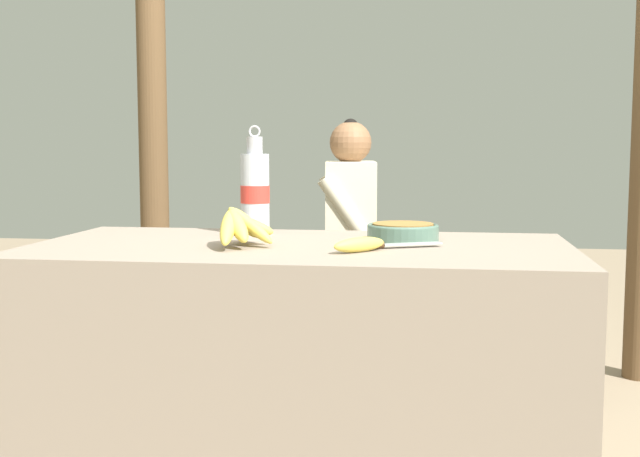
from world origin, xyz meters
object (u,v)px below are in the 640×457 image
object	(u,v)px
water_bottle	(255,192)
seated_vendor	(339,237)
wooden_bench	(383,305)
banana_bunch_ripe	(240,225)
banana_bunch_green	(480,275)
support_post_near	(152,102)
serving_bowl	(403,231)
knife	(391,245)
loose_banana_front	(359,245)

from	to	relation	value
water_bottle	seated_vendor	bearing A→B (deg)	79.54
wooden_bench	banana_bunch_ripe	bearing A→B (deg)	-104.71
seated_vendor	banana_bunch_ripe	bearing A→B (deg)	76.28
water_bottle	banana_bunch_green	world-z (taller)	water_bottle
seated_vendor	support_post_near	bearing A→B (deg)	-30.34
serving_bowl	knife	distance (m)	0.18
seated_vendor	loose_banana_front	bearing A→B (deg)	92.27
loose_banana_front	wooden_bench	xyz separation A→B (m)	(-0.02, 1.24, -0.41)
water_bottle	support_post_near	size ratio (longest dim) A/B	0.14
serving_bowl	support_post_near	distance (m)	1.87
banana_bunch_ripe	support_post_near	distance (m)	1.78
seated_vendor	wooden_bench	bearing A→B (deg)	-175.32
water_bottle	knife	xyz separation A→B (m)	(0.43, -0.28, -0.12)
knife	banana_bunch_green	world-z (taller)	knife
wooden_bench	support_post_near	world-z (taller)	support_post_near
support_post_near	seated_vendor	bearing A→B (deg)	-23.10
wooden_bench	seated_vendor	distance (m)	0.34
banana_bunch_ripe	water_bottle	distance (m)	0.31
serving_bowl	support_post_near	size ratio (longest dim) A/B	0.08
water_bottle	support_post_near	world-z (taller)	support_post_near
support_post_near	banana_bunch_ripe	bearing A→B (deg)	-62.44
seated_vendor	banana_bunch_green	size ratio (longest dim) A/B	4.91
banana_bunch_ripe	banana_bunch_green	xyz separation A→B (m)	(0.70, 1.17, -0.31)
knife	banana_bunch_green	distance (m)	1.22
serving_bowl	support_post_near	world-z (taller)	support_post_near
loose_banana_front	banana_bunch_green	distance (m)	1.33
water_bottle	wooden_bench	distance (m)	1.07
water_bottle	wooden_bench	bearing A→B (deg)	69.13
banana_bunch_green	support_post_near	xyz separation A→B (m)	(-1.50, 0.36, 0.73)
water_bottle	support_post_near	bearing A→B (deg)	122.07
serving_bowl	water_bottle	bearing A→B (deg)	168.13
banana_bunch_ripe	loose_banana_front	bearing A→B (deg)	-11.69
banana_bunch_ripe	wooden_bench	distance (m)	1.30
support_post_near	serving_bowl	bearing A→B (deg)	-47.26
support_post_near	banana_bunch_green	bearing A→B (deg)	-13.45
serving_bowl	banana_bunch_green	distance (m)	1.05
seated_vendor	support_post_near	world-z (taller)	support_post_near
serving_bowl	loose_banana_front	world-z (taller)	serving_bowl
loose_banana_front	banana_bunch_green	xyz separation A→B (m)	(0.37, 1.24, -0.27)
banana_bunch_ripe	serving_bowl	world-z (taller)	banana_bunch_ripe
wooden_bench	seated_vendor	bearing A→B (deg)	-168.08
seated_vendor	serving_bowl	bearing A→B (deg)	100.61
loose_banana_front	serving_bowl	bearing A→B (deg)	69.77
loose_banana_front	wooden_bench	size ratio (longest dim) A/B	0.11
serving_bowl	banana_bunch_green	world-z (taller)	serving_bowl
loose_banana_front	banana_bunch_green	size ratio (longest dim) A/B	0.63
water_bottle	banana_bunch_ripe	bearing A→B (deg)	-85.01
banana_bunch_ripe	loose_banana_front	xyz separation A→B (m)	(0.33, -0.07, -0.04)
water_bottle	knife	distance (m)	0.53
water_bottle	wooden_bench	xyz separation A→B (m)	(0.33, 0.88, -0.52)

